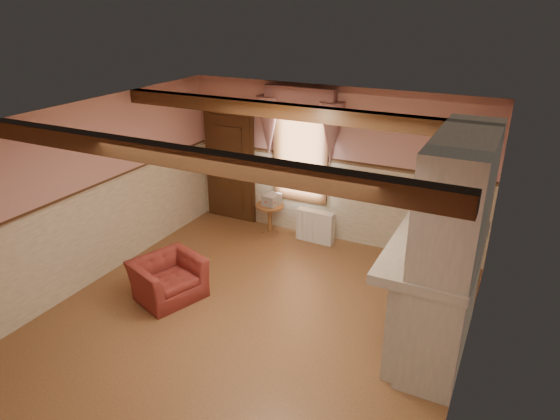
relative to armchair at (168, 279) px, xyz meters
The scene contains 26 objects.
floor 1.42m from the armchair, ahead, with size 5.50×6.00×0.01m, color brown.
ceiling 2.85m from the armchair, ahead, with size 5.50×6.00×0.01m, color silver.
wall_back 3.48m from the armchair, 65.17° to the left, with size 5.50×0.02×2.80m, color tan.
wall_front 3.48m from the armchair, 65.17° to the right, with size 5.50×0.02×2.80m, color tan.
wall_left 1.74m from the armchair, behind, with size 0.02×6.00×2.80m, color tan.
wall_right 4.28m from the armchair, ahead, with size 0.02×6.00×2.80m, color tan.
wainscot 1.46m from the armchair, ahead, with size 5.50×6.00×1.50m, color beige, non-canonical shape.
chair_rail 1.83m from the armchair, ahead, with size 5.50×6.00×0.08m, color black, non-canonical shape.
firebox 3.44m from the armchair, 10.05° to the left, with size 0.20×0.95×0.90m, color black.
armchair is the anchor object (origin of this frame).
side_table 2.72m from the armchair, 83.87° to the left, with size 0.54×0.54×0.55m, color brown.
book_stack 2.77m from the armchair, 83.46° to the left, with size 0.26×0.32×0.20m, color #B7AD8C.
radiator 2.97m from the armchair, 65.55° to the left, with size 0.70×0.18×0.60m, color silver.
bowl 3.84m from the armchair, ahead, with size 0.37×0.37×0.09m, color brown.
mantel_clock 4.08m from the armchair, 21.15° to the left, with size 0.14×0.24×0.20m, color black.
oil_lamp 3.94m from the armchair, 13.53° to the left, with size 0.11×0.11×0.28m, color #B38D32.
candle_red 3.83m from the armchair, ahead, with size 0.06×0.06×0.16m, color #AE152B.
jar_yellow 3.82m from the armchair, ahead, with size 0.06×0.06×0.12m, color gold.
fireplace 4.01m from the armchair, ahead, with size 0.85×2.00×2.80m, color gray.
mantel 3.83m from the armchair, ahead, with size 1.05×2.05×0.12m, color gray.
overmantel_mirror 3.87m from the armchair, ahead, with size 0.06×1.44×1.04m, color silver.
door 3.11m from the armchair, 103.61° to the left, with size 1.10×0.10×2.10m, color black.
window 3.35m from the armchair, 75.14° to the left, with size 1.06×0.08×2.02m, color white.
window_drapes 3.56m from the armchair, 74.70° to the left, with size 1.30×0.14×1.40m, color gray.
ceiling_beam_front 3.01m from the armchair, 40.83° to the right, with size 5.50×0.18×0.20m, color black.
ceiling_beam_back 3.01m from the armchair, 40.85° to the left, with size 5.50×0.18×0.20m, color black.
Camera 1 is at (2.96, -4.98, 4.14)m, focal length 32.00 mm.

